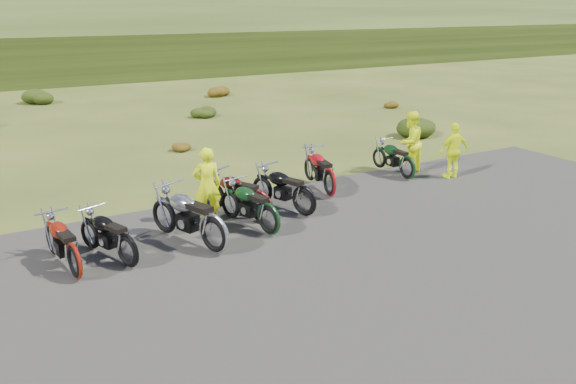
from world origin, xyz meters
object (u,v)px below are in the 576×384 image
motorcycle_3 (215,254)px  motorcycle_7 (406,180)px  motorcycle_0 (129,268)px  person_middle (207,186)px

motorcycle_3 → motorcycle_7: motorcycle_3 is taller
motorcycle_0 → motorcycle_3: bearing=-118.2°
motorcycle_3 → person_middle: bearing=-38.2°
motorcycle_0 → person_middle: person_middle is taller
motorcycle_0 → motorcycle_7: size_ratio=1.01×
motorcycle_0 → person_middle: size_ratio=1.09×
motorcycle_7 → motorcycle_3: bearing=106.6°
motorcycle_3 → motorcycle_7: 6.97m
motorcycle_7 → motorcycle_0: bearing=102.0°
motorcycle_0 → motorcycle_7: (8.33, 1.79, 0.00)m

